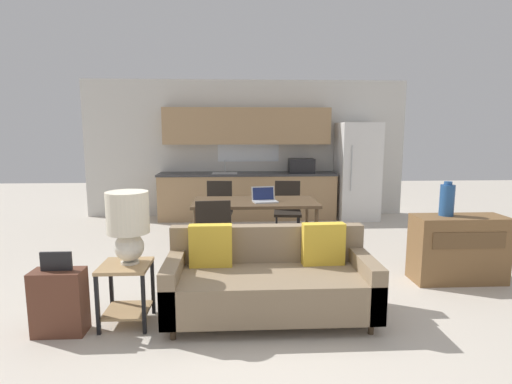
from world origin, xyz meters
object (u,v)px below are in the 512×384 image
(couch, at_px, (269,280))
(dining_chair_far_left, at_px, (219,208))
(suitcase, at_px, (59,301))
(credenza, at_px, (458,249))
(refrigerator, at_px, (357,171))
(dining_chair_near_left, at_px, (213,234))
(dining_chair_far_right, at_px, (287,208))
(table_lamp, at_px, (128,222))
(vase, at_px, (447,200))
(dining_table, at_px, (255,205))
(laptop, at_px, (264,198))
(side_table, at_px, (126,284))

(couch, height_order, dining_chair_far_left, dining_chair_far_left)
(couch, relative_size, suitcase, 2.60)
(credenza, height_order, dining_chair_far_left, dining_chair_far_left)
(refrigerator, bearing_deg, suitcase, -131.46)
(credenza, relative_size, dining_chair_near_left, 1.11)
(refrigerator, xyz_separation_m, suitcase, (-3.86, -4.37, -0.65))
(dining_chair_far_right, xyz_separation_m, suitcase, (-2.31, -2.87, -0.22))
(table_lamp, relative_size, vase, 1.64)
(credenza, xyz_separation_m, dining_chair_near_left, (-2.79, 0.33, 0.13))
(table_lamp, xyz_separation_m, credenza, (3.46, 0.82, -0.54))
(dining_chair_far_right, relative_size, suitcase, 1.29)
(table_lamp, distance_m, dining_chair_far_left, 2.85)
(credenza, height_order, suitcase, credenza)
(dining_table, relative_size, credenza, 1.65)
(vase, distance_m, dining_chair_near_left, 2.69)
(vase, distance_m, suitcase, 4.06)
(dining_table, bearing_deg, dining_chair_near_left, -123.71)
(dining_chair_far_left, distance_m, laptop, 1.12)
(side_table, distance_m, dining_chair_near_left, 1.38)
(couch, height_order, vase, vase)
(refrigerator, distance_m, dining_chair_far_right, 2.20)
(suitcase, bearing_deg, dining_table, 50.43)
(side_table, relative_size, dining_chair_far_right, 0.60)
(dining_chair_far_right, bearing_deg, dining_table, -120.28)
(dining_table, distance_m, suitcase, 2.79)
(dining_chair_far_left, bearing_deg, suitcase, -107.56)
(dining_table, relative_size, side_table, 3.07)
(credenza, bearing_deg, dining_chair_near_left, 173.33)
(couch, xyz_separation_m, vase, (2.07, 0.79, 0.60))
(dining_table, bearing_deg, dining_chair_far_left, 123.78)
(refrigerator, distance_m, dining_chair_near_left, 4.05)
(dining_table, relative_size, couch, 0.91)
(dining_table, relative_size, suitcase, 2.35)
(refrigerator, bearing_deg, credenza, -87.38)
(dining_table, distance_m, dining_chair_far_left, 0.98)
(refrigerator, distance_m, table_lamp, 5.33)
(vase, height_order, dining_chair_far_left, vase)
(vase, height_order, dining_chair_near_left, vase)
(dining_chair_near_left, xyz_separation_m, laptop, (0.66, 0.74, 0.30))
(refrigerator, xyz_separation_m, laptop, (-1.98, -2.30, -0.13))
(refrigerator, height_order, side_table, refrigerator)
(couch, height_order, suitcase, couch)
(dining_chair_far_right, height_order, suitcase, dining_chair_far_right)
(couch, bearing_deg, credenza, 18.58)
(vase, relative_size, dining_chair_far_right, 0.42)
(side_table, relative_size, dining_chair_far_left, 0.60)
(refrigerator, distance_m, vase, 3.33)
(dining_chair_far_left, bearing_deg, dining_table, -51.06)
(table_lamp, xyz_separation_m, dining_chair_far_left, (0.67, 2.74, -0.42))
(vase, bearing_deg, dining_chair_near_left, 173.84)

